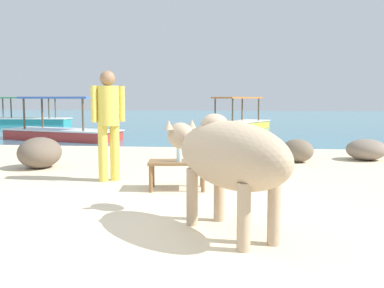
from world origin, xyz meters
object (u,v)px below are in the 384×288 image
Objects in this scene: cow at (227,155)px; low_bench_table at (177,165)px; bottle at (179,153)px; boat_teal at (30,119)px; boat_red at (62,131)px; boat_yellow at (238,122)px; person_standing at (108,117)px.

low_bench_table is at bearing -14.42° from cow.
bottle is at bearing -64.80° from low_bench_table.
boat_teal is at bearing 115.68° from low_bench_table.
boat_red reaches higher than bottle.
boat_yellow is at bearing 79.14° from low_bench_table.
person_standing is at bearing 147.77° from low_bench_table.
low_bench_table is 11.90m from boat_yellow.
boat_yellow is at bearing -118.89° from boat_red.
cow is at bearing 138.07° from boat_red.
cow is at bearing -176.91° from person_standing.
cow is 2.96m from person_standing.
boat_yellow is (1.71, 11.39, -0.70)m from person_standing.
boat_teal reaches higher than bottle.
cow is at bearing -151.26° from boat_yellow.
boat_teal reaches higher than low_bench_table.
boat_yellow is (0.58, 11.94, -0.26)m from bottle.
cow reaches higher than low_bench_table.
cow is 1.91m from bottle.
low_bench_table is (-0.74, 1.82, -0.39)m from cow.
person_standing is at bearing -61.54° from boat_teal.
person_standing reaches higher than boat_red.
boat_red is at bearing 162.76° from boat_yellow.
low_bench_table is 1.35m from person_standing.
boat_red reaches higher than low_bench_table.
boat_red is (-5.16, -5.08, 0.00)m from boat_yellow.
cow is 0.46× the size of boat_red.
bottle is 1.33m from person_standing.
cow is 13.72m from boat_yellow.
low_bench_table is 2.75× the size of bottle.
cow is 0.47× the size of boat_yellow.
boat_teal is at bearing 107.92° from boat_yellow.
bottle is at bearing 140.33° from boat_red.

